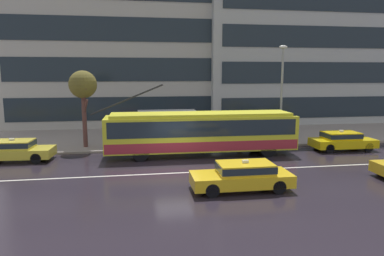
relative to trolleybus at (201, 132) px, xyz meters
name	(u,v)px	position (x,y,z in m)	size (l,w,h in m)	color
ground_plane	(177,167)	(-1.91, -2.68, -1.53)	(160.00, 160.00, 0.00)	#262029
sidewalk_slab	(164,137)	(-1.91, 6.60, -1.46)	(80.00, 10.00, 0.14)	gray
lane_centre_line	(180,173)	(-1.91, -3.88, -1.53)	(72.00, 0.14, 0.01)	silver
trolleybus	(201,132)	(0.00, 0.00, 0.00)	(12.96, 2.72, 4.58)	yellow
taxi_ahead_of_bus	(342,140)	(9.86, -0.10, -0.83)	(4.30, 1.91, 1.39)	yellow
taxi_oncoming_near	(243,175)	(0.57, -7.06, -0.83)	(4.56, 1.79, 1.39)	yellow
taxi_queued_behind_bus	(14,150)	(-11.44, 0.29, -0.83)	(4.44, 2.08, 1.39)	gold
bus_shelter	(167,118)	(-1.91, 3.45, 0.47)	(4.19, 1.82, 2.44)	gray
pedestrian_at_shelter	(196,123)	(0.07, 2.47, 0.22)	(1.19, 1.19, 1.97)	black
pedestrian_approaching_curb	(203,120)	(0.89, 3.86, 0.21)	(1.30, 1.30, 1.96)	black
pedestrian_walking_past	(241,121)	(3.64, 3.18, 0.20)	(1.21, 1.21, 1.93)	black
pedestrian_waiting_by_pole	(255,121)	(4.56, 2.73, 0.20)	(1.55, 1.55, 1.94)	brown
street_lamp	(282,87)	(6.34, 2.26, 2.76)	(0.60, 0.32, 7.07)	gray
street_tree_bare	(83,86)	(-7.67, 3.17, 2.83)	(1.90, 2.35, 5.30)	brown
office_tower_corner_left	(122,18)	(-5.29, 17.78, 9.51)	(22.39, 13.10, 22.07)	#AEACA8
office_tower_corner_right	(316,13)	(16.94, 17.72, 10.67)	(27.95, 14.69, 24.38)	#ACB0B3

